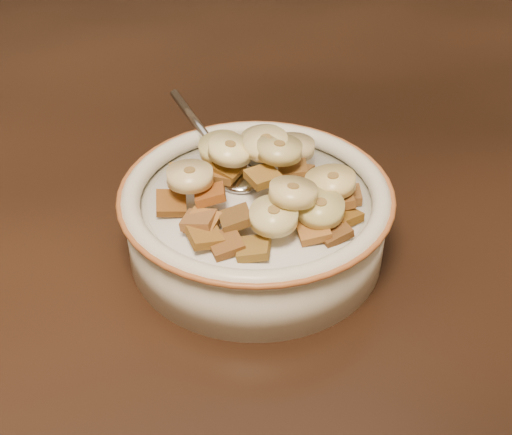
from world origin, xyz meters
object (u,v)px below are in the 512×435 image
object	(u,v)px
cereal_bowl	(256,227)
chair	(43,118)
table	(14,189)
spoon	(236,176)

from	to	relation	value
cereal_bowl	chair	bearing A→B (deg)	99.10
table	spoon	xyz separation A→B (m)	(0.16, -0.14, 0.07)
chair	cereal_bowl	bearing A→B (deg)	-72.84
cereal_bowl	spoon	xyz separation A→B (m)	(-0.01, 0.03, 0.03)
table	chair	xyz separation A→B (m)	(0.03, 0.68, -0.31)
chair	cereal_bowl	world-z (taller)	chair
cereal_bowl	table	bearing A→B (deg)	135.02
table	spoon	distance (m)	0.22
chair	cereal_bowl	xyz separation A→B (m)	(0.14, -0.85, 0.35)
chair	spoon	distance (m)	0.91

